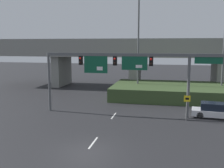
% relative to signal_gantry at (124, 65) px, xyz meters
% --- Properties ---
extents(ground_plane, '(160.00, 160.00, 0.00)m').
position_rel_signal_gantry_xyz_m(ground_plane, '(-0.96, -9.93, -5.26)').
color(ground_plane, '#262628').
extents(lane_markings, '(0.14, 25.31, 0.01)m').
position_rel_signal_gantry_xyz_m(lane_markings, '(-0.96, 3.17, -5.26)').
color(lane_markings, silver).
rests_on(lane_markings, ground).
extents(signal_gantry, '(18.02, 0.44, 6.42)m').
position_rel_signal_gantry_xyz_m(signal_gantry, '(0.00, 0.00, 0.00)').
color(signal_gantry, '#515456').
rests_on(signal_gantry, ground).
extents(speed_limit_sign, '(0.60, 0.11, 2.53)m').
position_rel_signal_gantry_xyz_m(speed_limit_sign, '(6.26, -0.92, -3.61)').
color(speed_limit_sign, '#4C4C4C').
rests_on(speed_limit_sign, ground).
extents(highway_light_pole_far, '(0.70, 0.36, 18.11)m').
position_rel_signal_gantry_xyz_m(highway_light_pole_far, '(0.25, 10.57, 4.18)').
color(highway_light_pole_far, '#515456').
rests_on(highway_light_pole_far, ground).
extents(overpass_bridge, '(46.70, 7.62, 8.18)m').
position_rel_signal_gantry_xyz_m(overpass_bridge, '(-0.96, 17.48, 0.48)').
color(overpass_bridge, gray).
rests_on(overpass_bridge, ground).
extents(grass_embankment, '(15.89, 9.96, 1.74)m').
position_rel_signal_gantry_xyz_m(grass_embankment, '(4.97, 10.12, -4.39)').
color(grass_embankment, '#384C28').
rests_on(grass_embankment, ground).
extents(parked_sedan_near_right, '(4.46, 2.22, 1.50)m').
position_rel_signal_gantry_xyz_m(parked_sedan_near_right, '(8.99, 0.86, -4.57)').
color(parked_sedan_near_right, silver).
rests_on(parked_sedan_near_right, ground).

